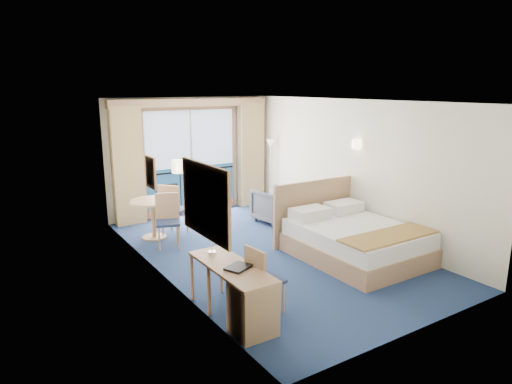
% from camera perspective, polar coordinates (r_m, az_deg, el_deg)
% --- Properties ---
extents(floor, '(6.50, 6.50, 0.00)m').
position_cam_1_polar(floor, '(8.37, 1.53, -7.48)').
color(floor, navy).
rests_on(floor, ground).
extents(room_walls, '(4.04, 6.54, 2.72)m').
position_cam_1_polar(room_walls, '(7.92, 1.61, 4.64)').
color(room_walls, white).
rests_on(room_walls, ground).
extents(balcony_door, '(2.36, 0.03, 2.52)m').
position_cam_1_polar(balcony_door, '(10.80, -8.10, 3.40)').
color(balcony_door, navy).
rests_on(balcony_door, room_walls).
extents(curtain_left, '(0.65, 0.22, 2.55)m').
position_cam_1_polar(curtain_left, '(10.10, -15.75, 3.12)').
color(curtain_left, tan).
rests_on(curtain_left, room_walls).
extents(curtain_right, '(0.65, 0.22, 2.55)m').
position_cam_1_polar(curtain_right, '(11.38, -0.64, 4.69)').
color(curtain_right, tan).
rests_on(curtain_right, room_walls).
extents(pelmet, '(3.80, 0.25, 0.18)m').
position_cam_1_polar(pelmet, '(10.55, -8.05, 11.02)').
color(pelmet, tan).
rests_on(pelmet, room_walls).
extents(mirror, '(0.05, 1.25, 0.95)m').
position_cam_1_polar(mirror, '(5.71, -6.34, -1.11)').
color(mirror, tan).
rests_on(mirror, room_walls).
extents(wall_print, '(0.04, 0.42, 0.52)m').
position_cam_1_polar(wall_print, '(7.47, -13.03, 2.40)').
color(wall_print, tan).
rests_on(wall_print, room_walls).
extents(sconce_left, '(0.18, 0.18, 0.18)m').
position_cam_1_polar(sconce_left, '(6.47, -9.71, 3.17)').
color(sconce_left, beige).
rests_on(sconce_left, room_walls).
extents(sconce_right, '(0.18, 0.18, 0.18)m').
position_cam_1_polar(sconce_right, '(9.03, 12.45, 5.85)').
color(sconce_right, beige).
rests_on(sconce_right, room_walls).
extents(bed, '(1.90, 2.26, 1.20)m').
position_cam_1_polar(bed, '(8.20, 11.99, -5.74)').
color(bed, tan).
rests_on(bed, ground).
extents(nightstand, '(0.40, 0.38, 0.53)m').
position_cam_1_polar(nightstand, '(9.59, 9.25, -3.29)').
color(nightstand, '#A27C56').
rests_on(nightstand, ground).
extents(phone, '(0.23, 0.21, 0.08)m').
position_cam_1_polar(phone, '(9.47, 9.40, -1.60)').
color(phone, white).
rests_on(phone, nightstand).
extents(armchair, '(0.91, 0.93, 0.75)m').
position_cam_1_polar(armchair, '(10.11, 2.34, -1.61)').
color(armchair, '#434751').
rests_on(armchair, ground).
extents(floor_lamp, '(0.23, 0.23, 1.68)m').
position_cam_1_polar(floor_lamp, '(11.13, 1.83, 4.48)').
color(floor_lamp, silver).
rests_on(floor_lamp, ground).
extents(desk, '(0.52, 1.51, 0.71)m').
position_cam_1_polar(desk, '(5.72, -1.01, -13.39)').
color(desk, tan).
rests_on(desk, ground).
extents(desk_chair, '(0.45, 0.45, 0.94)m').
position_cam_1_polar(desk_chair, '(6.03, 0.69, -10.52)').
color(desk_chair, '#202B4B').
rests_on(desk_chair, ground).
extents(folder, '(0.39, 0.35, 0.03)m').
position_cam_1_polar(folder, '(5.81, -2.22, -9.39)').
color(folder, black).
rests_on(folder, desk).
extents(desk_lamp, '(0.11, 0.11, 0.42)m').
position_cam_1_polar(desk_lamp, '(6.21, -5.59, -4.99)').
color(desk_lamp, silver).
rests_on(desk_lamp, desk).
extents(round_table, '(0.86, 0.86, 0.77)m').
position_cam_1_polar(round_table, '(9.17, -12.76, -2.14)').
color(round_table, tan).
rests_on(round_table, ground).
extents(table_chair_a, '(0.65, 0.64, 1.06)m').
position_cam_1_polar(table_chair_a, '(9.25, -10.43, -1.81)').
color(table_chair_a, '#202B4B').
rests_on(table_chair_a, ground).
extents(table_chair_b, '(0.55, 0.56, 1.00)m').
position_cam_1_polar(table_chair_b, '(8.64, -11.00, -3.10)').
color(table_chair_b, '#202B4B').
rests_on(table_chair_b, ground).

